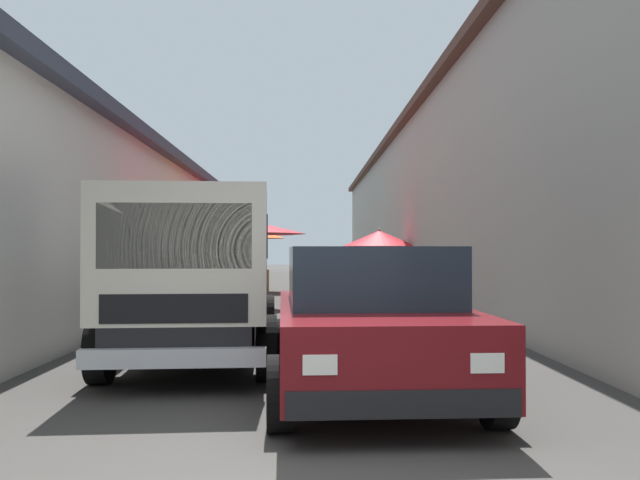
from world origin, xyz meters
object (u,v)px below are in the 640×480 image
object	(u,v)px
fruit_stall_far_left	(237,239)
hatchback_car	(367,318)
vendor_in_shade	(197,273)
vendor_by_crates	(177,273)
delivery_truck	(192,282)
parked_scooter	(408,304)
fruit_stall_near_left	(229,234)
fruit_stall_far_right	(238,240)
fruit_stall_mid_lane	(257,238)
fruit_stall_near_right	(380,245)

from	to	relation	value
fruit_stall_far_left	hatchback_car	world-z (taller)	fruit_stall_far_left
vendor_in_shade	vendor_by_crates	bearing A→B (deg)	177.90
delivery_truck	vendor_by_crates	size ratio (longest dim) A/B	3.01
hatchback_car	parked_scooter	size ratio (longest dim) A/B	2.35
fruit_stall_far_left	vendor_by_crates	world-z (taller)	fruit_stall_far_left
fruit_stall_near_left	vendor_in_shade	size ratio (longest dim) A/B	1.64
fruit_stall_far_left	hatchback_car	size ratio (longest dim) A/B	0.58
fruit_stall_far_right	vendor_by_crates	xyz separation A→B (m)	(0.42, 1.24, -0.64)
fruit_stall_near_left	vendor_by_crates	world-z (taller)	fruit_stall_near_left
fruit_stall_far_right	vendor_in_shade	xyz separation A→B (m)	(2.34, 1.17, -0.71)
fruit_stall_mid_lane	parked_scooter	xyz separation A→B (m)	(-10.50, -3.48, -1.37)
fruit_stall_near_right	vendor_in_shade	world-z (taller)	fruit_stall_near_right
fruit_stall_far_left	delivery_truck	bearing A→B (deg)	-177.64
fruit_stall_near_left	delivery_truck	distance (m)	11.05
fruit_stall_far_right	fruit_stall_mid_lane	world-z (taller)	fruit_stall_mid_lane
fruit_stall_far_left	fruit_stall_mid_lane	bearing A→B (deg)	-0.35
fruit_stall_far_left	parked_scooter	distance (m)	5.72
fruit_stall_far_right	vendor_by_crates	size ratio (longest dim) A/B	1.55
parked_scooter	fruit_stall_near_left	bearing A→B (deg)	29.70
vendor_by_crates	hatchback_car	bearing A→B (deg)	-153.48
hatchback_car	delivery_truck	distance (m)	2.30
fruit_stall_mid_lane	fruit_stall_near_left	xyz separation A→B (m)	(-3.42, 0.56, 0.06)
fruit_stall_mid_lane	vendor_by_crates	world-z (taller)	fruit_stall_mid_lane
hatchback_car	fruit_stall_mid_lane	bearing A→B (deg)	8.19
fruit_stall_far_left	delivery_truck	xyz separation A→B (m)	(-8.25, -0.34, -0.65)
vendor_by_crates	parked_scooter	xyz separation A→B (m)	(-1.17, -4.36, -0.52)
fruit_stall_near_left	parked_scooter	distance (m)	8.27
delivery_truck	fruit_stall_mid_lane	bearing A→B (deg)	1.20
fruit_stall_far_right	delivery_truck	distance (m)	4.70
parked_scooter	fruit_stall_far_right	bearing A→B (deg)	76.39
fruit_stall_near_left	parked_scooter	size ratio (longest dim) A/B	1.51
fruit_stall_mid_lane	hatchback_car	distance (m)	15.80
fruit_stall_far_right	vendor_by_crates	bearing A→B (deg)	71.30
fruit_stall_mid_lane	vendor_by_crates	size ratio (longest dim) A/B	1.54
fruit_stall_near_right	vendor_by_crates	bearing A→B (deg)	145.90
fruit_stall_far_left	hatchback_car	distance (m)	9.76
fruit_stall_near_left	parked_scooter	xyz separation A→B (m)	(-7.08, -4.04, -1.42)
delivery_truck	fruit_stall_near_right	bearing A→B (deg)	-16.55
fruit_stall_near_right	vendor_in_shade	xyz separation A→B (m)	(-5.18, 4.73, -0.66)
fruit_stall_mid_lane	vendor_by_crates	bearing A→B (deg)	174.58
fruit_stall_near_right	fruit_stall_mid_lane	bearing A→B (deg)	60.38
fruit_stall_near_right	vendor_in_shade	distance (m)	7.05
fruit_stall_far_right	fruit_stall_near_left	size ratio (longest dim) A/B	1.01
fruit_stall_mid_lane	fruit_stall_far_left	bearing A→B (deg)	179.65
fruit_stall_mid_lane	fruit_stall_near_right	world-z (taller)	fruit_stall_mid_lane
fruit_stall_near_right	hatchback_car	xyz separation A→B (m)	(-13.37, 1.67, -0.82)
hatchback_car	vendor_by_crates	size ratio (longest dim) A/B	2.39
fruit_stall_far_left	vendor_in_shade	world-z (taller)	fruit_stall_far_left
hatchback_car	fruit_stall_near_right	bearing A→B (deg)	-7.14
fruit_stall_mid_lane	vendor_in_shade	size ratio (longest dim) A/B	1.64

